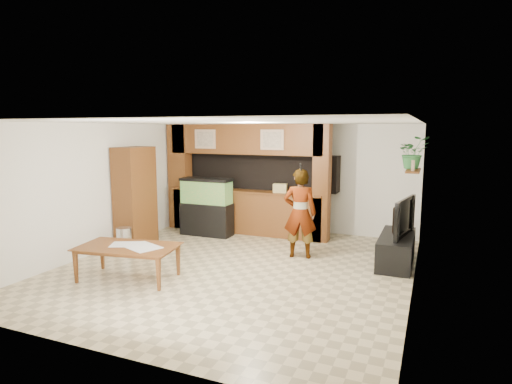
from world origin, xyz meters
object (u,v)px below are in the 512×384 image
at_px(pantry_cabinet, 135,196).
at_px(aquarium, 207,207).
at_px(person, 300,213).
at_px(television, 398,217).
at_px(dining_table, 127,263).

xyz_separation_m(pantry_cabinet, aquarium, (1.03, 1.29, -0.40)).
distance_m(aquarium, person, 2.68).
xyz_separation_m(aquarium, television, (4.32, -0.55, 0.23)).
xyz_separation_m(aquarium, person, (2.53, -0.85, 0.21)).
bearing_deg(aquarium, pantry_cabinet, -128.84).
relative_size(television, person, 0.70).
bearing_deg(pantry_cabinet, dining_table, -55.59).
bearing_deg(pantry_cabinet, television, 7.91).
bearing_deg(pantry_cabinet, person, 6.95).
height_order(television, dining_table, television).
bearing_deg(person, aquarium, -30.47).
xyz_separation_m(pantry_cabinet, television, (5.35, 0.74, -0.17)).
height_order(person, dining_table, person).
distance_m(aquarium, dining_table, 3.22).
bearing_deg(person, pantry_cabinet, -4.88).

